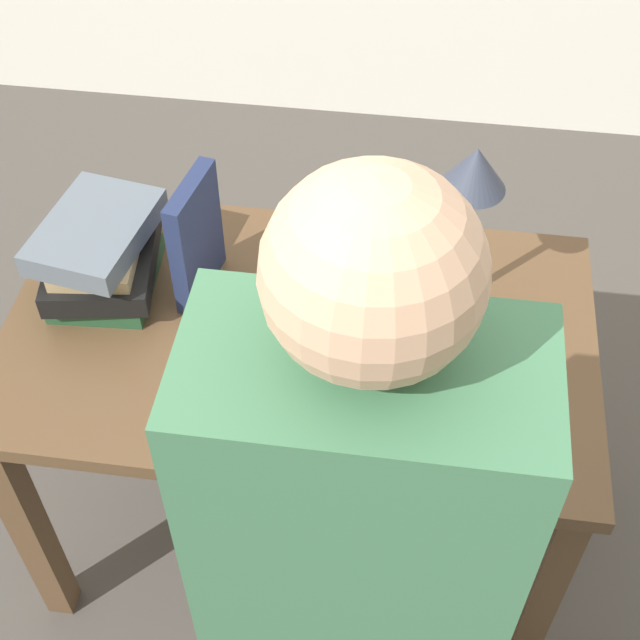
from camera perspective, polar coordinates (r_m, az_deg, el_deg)
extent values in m
plane|color=#47423D|center=(2.36, -1.06, -12.49)|extent=(12.00, 12.00, 0.00)
cube|color=brown|center=(1.78, -1.37, -1.05)|extent=(1.17, 0.71, 0.03)
cube|color=brown|center=(2.04, -18.02, -12.63)|extent=(0.06, 0.06, 0.69)
cube|color=brown|center=(1.93, 14.00, -16.69)|extent=(0.06, 0.06, 0.69)
cube|color=brown|center=(2.36, -13.05, 0.00)|extent=(0.06, 0.06, 0.69)
cube|color=brown|center=(2.26, 13.56, -2.75)|extent=(0.06, 0.06, 0.69)
cube|color=#38281E|center=(1.69, 0.82, -3.15)|extent=(0.08, 0.28, 0.02)
cube|color=#38281E|center=(1.69, -3.53, -3.47)|extent=(0.28, 0.33, 0.01)
cube|color=#38281E|center=(1.70, 5.13, -3.08)|extent=(0.28, 0.33, 0.01)
cube|color=white|center=(1.67, -3.26, -2.91)|extent=(0.27, 0.32, 0.06)
cube|color=white|center=(1.68, 4.88, -2.55)|extent=(0.27, 0.32, 0.06)
cube|color=#234C2D|center=(1.89, -13.50, 2.69)|extent=(0.21, 0.25, 0.04)
cube|color=black|center=(1.86, -13.74, 3.70)|extent=(0.25, 0.30, 0.05)
cube|color=tan|center=(1.83, -13.96, 4.60)|extent=(0.18, 0.25, 0.03)
cube|color=slate|center=(1.80, -14.19, 5.52)|extent=(0.23, 0.30, 0.05)
cube|color=#1E284C|center=(1.77, -7.95, 5.22)|extent=(0.06, 0.18, 0.27)
cylinder|color=tan|center=(1.83, 8.58, 1.36)|extent=(0.12, 0.12, 0.02)
cylinder|color=tan|center=(1.73, 9.12, 4.75)|extent=(0.02, 0.02, 0.28)
cone|color=#333847|center=(1.61, 9.90, 9.53)|extent=(0.12, 0.12, 0.09)
cylinder|color=white|center=(1.67, 8.30, -2.36)|extent=(0.10, 0.10, 0.10)
torus|color=white|center=(1.67, 10.02, -2.89)|extent=(0.05, 0.02, 0.05)
cylinder|color=gold|center=(1.57, 3.10, -9.46)|extent=(0.03, 0.14, 0.01)
cube|color=#3D704C|center=(1.08, 2.31, -13.75)|extent=(0.36, 0.20, 0.65)
sphere|color=tan|center=(0.75, 3.42, 2.96)|extent=(0.20, 0.20, 0.20)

